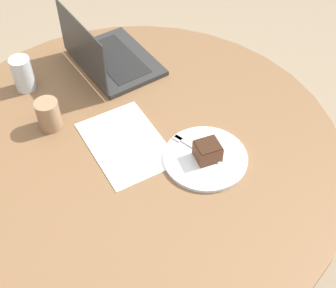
{
  "coord_description": "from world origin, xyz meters",
  "views": [
    {
      "loc": [
        0.94,
        -0.24,
        1.84
      ],
      "look_at": [
        0.06,
        0.1,
        0.81
      ],
      "focal_mm": 50.0,
      "sensor_mm": 36.0,
      "label": 1
    }
  ],
  "objects": [
    {
      "name": "ground_plane",
      "position": [
        0.0,
        0.0,
        0.0
      ],
      "size": [
        12.0,
        12.0,
        0.0
      ],
      "primitive_type": "plane",
      "color": "gray"
    },
    {
      "name": "dining_table",
      "position": [
        0.0,
        0.0,
        0.65
      ],
      "size": [
        1.31,
        1.31,
        0.77
      ],
      "color": "brown",
      "rests_on": "ground_plane"
    },
    {
      "name": "water_glass",
      "position": [
        -0.39,
        -0.26,
        0.83
      ],
      "size": [
        0.07,
        0.07,
        0.12
      ],
      "color": "silver",
      "rests_on": "dining_table"
    },
    {
      "name": "paper_document",
      "position": [
        -0.02,
        -0.01,
        0.77
      ],
      "size": [
        0.34,
        0.26,
        0.0
      ],
      "rotation": [
        0.0,
        0.0,
        0.16
      ],
      "color": "white",
      "rests_on": "dining_table"
    },
    {
      "name": "plate",
      "position": [
        0.13,
        0.19,
        0.77
      ],
      "size": [
        0.25,
        0.25,
        0.01
      ],
      "color": "silver",
      "rests_on": "dining_table"
    },
    {
      "name": "laptop",
      "position": [
        -0.41,
        0.04,
        0.81
      ],
      "size": [
        0.38,
        0.32,
        0.22
      ],
      "rotation": [
        0.0,
        0.0,
        6.52
      ],
      "color": "#2D2D2D",
      "rests_on": "dining_table"
    },
    {
      "name": "fork",
      "position": [
        0.08,
        0.17,
        0.78
      ],
      "size": [
        0.16,
        0.1,
        0.0
      ],
      "rotation": [
        0.0,
        0.0,
        3.66
      ],
      "color": "silver",
      "rests_on": "plate"
    },
    {
      "name": "cake_slice",
      "position": [
        0.13,
        0.2,
        0.81
      ],
      "size": [
        0.07,
        0.07,
        0.06
      ],
      "rotation": [
        0.0,
        0.0,
        4.72
      ],
      "color": "brown",
      "rests_on": "plate"
    },
    {
      "name": "coffee_glass",
      "position": [
        -0.18,
        -0.21,
        0.82
      ],
      "size": [
        0.07,
        0.07,
        0.1
      ],
      "color": "#997556",
      "rests_on": "dining_table"
    }
  ]
}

